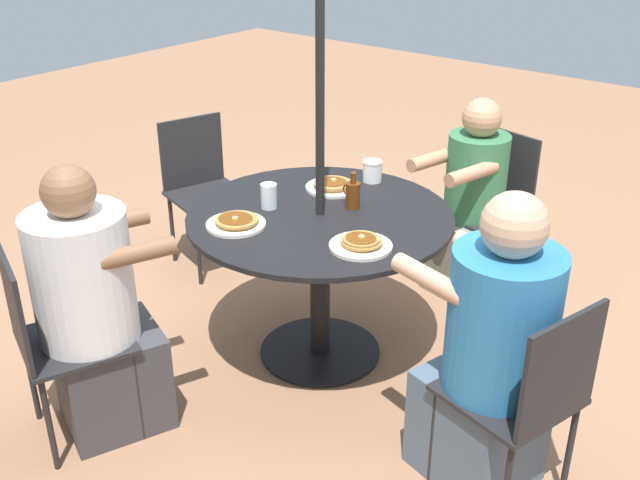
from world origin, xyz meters
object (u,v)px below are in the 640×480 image
patio_chair_north (491,199)px  coffee_cup (372,171)px  pancake_plate_a (333,186)px  patio_table (320,243)px  pancake_plate_c (236,223)px  syrup_bottle (353,194)px  drinking_glass_a (269,196)px  diner_west (491,359)px  diner_north (470,206)px  patio_chair_south (53,334)px  patio_chair_east (202,183)px  patio_chair_west (528,393)px  diner_south (95,316)px  pancake_plate_b (361,244)px

patio_chair_north → coffee_cup: patio_chair_north is taller
pancake_plate_a → patio_table: bearing=117.0°
pancake_plate_c → patio_chair_north: bearing=-107.3°
syrup_bottle → drinking_glass_a: size_ratio=1.48×
diner_west → pancake_plate_c: 1.20m
diner_north → diner_west: size_ratio=0.91×
patio_chair_south → pancake_plate_a: size_ratio=3.31×
diner_west → pancake_plate_a: diner_west is taller
patio_chair_north → diner_north: (0.04, 0.16, 0.01)m
patio_chair_north → drinking_glass_a: (0.48, 1.24, 0.30)m
diner_north → diner_west: 1.46m
patio_chair_east → syrup_bottle: size_ratio=5.09×
patio_chair_north → pancake_plate_c: patio_chair_north is taller
coffee_cup → syrup_bottle: bearing=110.0°
patio_chair_north → drinking_glass_a: 1.36m
diner_west → patio_chair_south: bearing=135.5°
patio_chair_east → coffee_cup: bearing=113.1°
patio_chair_south → pancake_plate_a: bearing=99.1°
patio_chair_west → pancake_plate_a: (1.28, -0.56, 0.26)m
diner_west → drinking_glass_a: diner_west is taller
drinking_glass_a → patio_chair_north: bearing=-111.2°
patio_table → diner_south: size_ratio=1.02×
syrup_bottle → patio_table: bearing=64.7°
diner_south → syrup_bottle: diner_south is taller
patio_chair_east → patio_chair_north: bearing=136.9°
patio_chair_south → pancake_plate_a: (-0.30, -1.36, 0.26)m
patio_chair_north → pancake_plate_c: (0.46, 1.47, 0.26)m
syrup_bottle → coffee_cup: (0.11, -0.31, -0.01)m
diner_west → coffee_cup: 1.28m
diner_north → pancake_plate_c: size_ratio=4.20×
patio_chair_south → diner_west: (-1.41, -0.84, 0.04)m
diner_south → pancake_plate_b: size_ratio=4.51×
pancake_plate_a → pancake_plate_c: pancake_plate_a is taller
pancake_plate_b → coffee_cup: size_ratio=2.48×
diner_north → drinking_glass_a: diner_north is taller
coffee_cup → patio_table: bearing=95.6°
pancake_plate_b → patio_table: bearing=-25.3°
patio_chair_south → diner_south: bearing=90.0°
patio_table → coffee_cup: coffee_cup is taller
patio_chair_north → syrup_bottle: size_ratio=5.09×
diner_south → diner_west: diner_west is taller
diner_north → pancake_plate_b: 1.18m
coffee_cup → pancake_plate_c: bearing=79.0°
patio_table → patio_chair_west: size_ratio=1.40×
patio_chair_west → pancake_plate_a: 1.42m
patio_chair_north → drinking_glass_a: bearing=81.7°
patio_chair_north → diner_north: bearing=90.0°
coffee_cup → pancake_plate_b: bearing=121.5°
patio_chair_east → syrup_bottle: (-1.20, 0.19, 0.31)m
patio_chair_east → pancake_plate_b: size_ratio=3.31×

